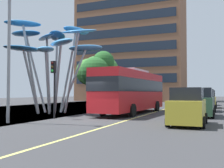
# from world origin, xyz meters

# --- Properties ---
(ground) EXTENTS (120.00, 240.00, 0.10)m
(ground) POSITION_xyz_m (-0.63, 0.00, -0.05)
(ground) COLOR #38383A
(red_bus) EXTENTS (3.12, 11.14, 3.72)m
(red_bus) POSITION_xyz_m (1.47, 6.58, 2.03)
(red_bus) COLOR red
(red_bus) RESTS_ON ground
(leaf_sculpture) EXTENTS (8.84, 8.64, 8.16)m
(leaf_sculpture) POSITION_xyz_m (-5.20, 4.89, 6.15)
(leaf_sculpture) COLOR #9EA0A5
(leaf_sculpture) RESTS_ON ground
(traffic_light_kerb_near) EXTENTS (0.28, 0.42, 3.88)m
(traffic_light_kerb_near) POSITION_xyz_m (-1.94, 0.07, 2.80)
(traffic_light_kerb_near) COLOR black
(traffic_light_kerb_near) RESTS_ON ground
(traffic_light_kerb_far) EXTENTS (0.28, 0.42, 3.66)m
(traffic_light_kerb_far) POSITION_xyz_m (-1.82, 5.03, 2.65)
(traffic_light_kerb_far) COLOR black
(traffic_light_kerb_far) RESTS_ON ground
(car_parked_near) EXTENTS (1.91, 3.88, 2.02)m
(car_parked_near) POSITION_xyz_m (6.75, -0.04, 0.95)
(car_parked_near) COLOR gold
(car_parked_near) RESTS_ON ground
(car_parked_mid) EXTENTS (2.08, 4.48, 2.12)m
(car_parked_mid) POSITION_xyz_m (7.00, 5.83, 1.00)
(car_parked_mid) COLOR #2D5138
(car_parked_mid) RESTS_ON ground
(car_parked_far) EXTENTS (1.93, 4.14, 2.08)m
(car_parked_far) POSITION_xyz_m (7.08, 11.63, 0.97)
(car_parked_far) COLOR black
(car_parked_far) RESTS_ON ground
(car_side_street) EXTENTS (2.05, 4.25, 2.05)m
(car_side_street) POSITION_xyz_m (7.06, 17.79, 0.96)
(car_side_street) COLOR gold
(car_side_street) RESTS_ON ground
(car_far_side) EXTENTS (1.92, 4.22, 2.05)m
(car_far_side) POSITION_xyz_m (6.87, 25.01, 0.97)
(car_far_side) COLOR #2D5138
(car_far_side) RESTS_ON ground
(street_lamp) EXTENTS (1.88, 0.44, 8.30)m
(street_lamp) POSITION_xyz_m (-2.64, -2.87, 5.26)
(street_lamp) COLOR gray
(street_lamp) RESTS_ON ground
(tree_pavement_near) EXTENTS (4.18, 4.84, 7.35)m
(tree_pavement_near) POSITION_xyz_m (-6.46, 16.33, 4.63)
(tree_pavement_near) COLOR brown
(tree_pavement_near) RESTS_ON ground
(tree_pavement_far) EXTENTS (5.95, 5.81, 7.05)m
(tree_pavement_far) POSITION_xyz_m (-8.02, 19.61, 4.99)
(tree_pavement_far) COLOR brown
(tree_pavement_far) RESTS_ON ground
(pedestrian) EXTENTS (0.34, 0.34, 1.69)m
(pedestrian) POSITION_xyz_m (-0.16, 4.28, 0.85)
(pedestrian) COLOR #2D3342
(pedestrian) RESTS_ON ground
(no_entry_sign) EXTENTS (0.60, 0.12, 2.78)m
(no_entry_sign) POSITION_xyz_m (-2.60, 9.52, 1.84)
(no_entry_sign) COLOR gray
(no_entry_sign) RESTS_ON ground
(backdrop_building) EXTENTS (23.23, 10.85, 25.61)m
(backdrop_building) POSITION_xyz_m (-9.99, 41.63, 12.81)
(backdrop_building) COLOR brown
(backdrop_building) RESTS_ON ground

